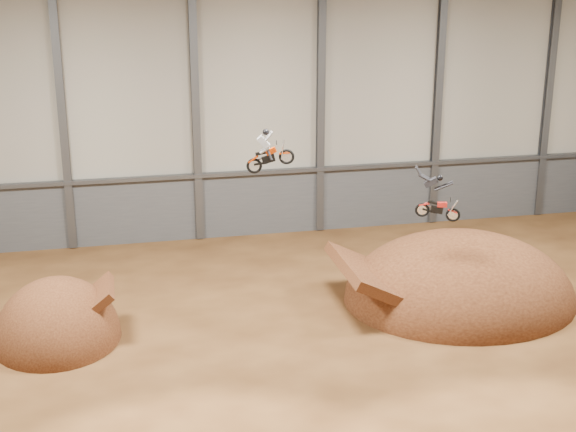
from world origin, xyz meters
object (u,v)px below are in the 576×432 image
object	(u,v)px
takeoff_ramp	(58,339)
fmx_rider_a	(272,147)
fmx_rider_b	(438,195)
landing_ramp	(458,299)

from	to	relation	value
takeoff_ramp	fmx_rider_a	distance (m)	11.50
takeoff_ramp	fmx_rider_b	bearing A→B (deg)	-6.27
landing_ramp	fmx_rider_b	size ratio (longest dim) A/B	4.33
landing_ramp	fmx_rider_a	bearing A→B (deg)	-172.51
landing_ramp	fmx_rider_b	distance (m)	6.20
landing_ramp	fmx_rider_a	size ratio (longest dim) A/B	5.50
landing_ramp	fmx_rider_b	bearing A→B (deg)	-138.12
landing_ramp	fmx_rider_b	xyz separation A→B (m)	(-2.10, -1.88, 5.52)
fmx_rider_b	fmx_rider_a	bearing A→B (deg)	-164.07
landing_ramp	fmx_rider_a	world-z (taller)	fmx_rider_a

